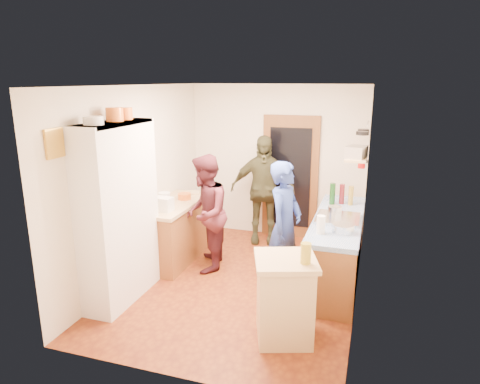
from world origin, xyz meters
The scene contains 44 objects.
floor centered at (0.00, 0.00, -0.01)m, with size 3.00×4.00×0.02m, color brown.
ceiling centered at (0.00, 0.00, 2.61)m, with size 3.00×4.00×0.02m, color silver.
wall_back centered at (0.00, 2.01, 1.30)m, with size 3.00×0.02×2.60m, color beige.
wall_front centered at (0.00, -2.01, 1.30)m, with size 3.00×0.02×2.60m, color beige.
wall_left centered at (-1.51, 0.00, 1.30)m, with size 0.02×4.00×2.60m, color beige.
wall_right centered at (1.51, 0.00, 1.30)m, with size 0.02×4.00×2.60m, color beige.
door_frame centered at (0.25, 1.97, 1.05)m, with size 0.95×0.06×2.10m, color brown.
door_glass centered at (0.25, 1.94, 1.05)m, with size 0.70×0.02×1.70m, color black.
hutch_body centered at (-1.30, -0.80, 1.10)m, with size 0.40×1.20×2.20m, color white.
hutch_top_shelf centered at (-1.30, -0.80, 2.18)m, with size 0.40×1.14×0.04m, color white.
plate_stack centered at (-1.30, -1.14, 2.25)m, with size 0.22×0.22×0.09m, color white.
orange_pot_a centered at (-1.30, -0.74, 2.28)m, with size 0.20×0.20×0.16m, color orange.
orange_pot_b centered at (-1.30, -0.51, 2.27)m, with size 0.16×0.16×0.14m, color orange.
left_counter_base centered at (-1.20, 0.45, 0.42)m, with size 0.60×1.40×0.85m, color brown.
left_counter_top centered at (-1.20, 0.45, 0.88)m, with size 0.64×1.44×0.05m, color tan.
toaster centered at (-1.15, 0.04, 1.00)m, with size 0.26×0.17×0.19m, color white.
kettle centered at (-1.25, 0.27, 1.00)m, with size 0.17×0.17×0.20m, color white.
orange_bowl centered at (-1.12, 0.67, 0.95)m, with size 0.20×0.20×0.09m, color orange.
chopping_board centered at (-1.18, 1.01, 0.91)m, with size 0.30×0.22×0.03m, color tan.
right_counter_base centered at (1.20, 0.50, 0.42)m, with size 0.60×2.20×0.84m, color brown.
right_counter_top centered at (1.20, 0.50, 0.87)m, with size 0.62×2.22×0.06m, color #1B4FA3.
hob centered at (1.20, 0.37, 0.92)m, with size 0.55×0.58×0.04m, color silver.
pot_on_hob centered at (1.15, 0.45, 1.00)m, with size 0.18×0.18×0.12m, color silver.
bottle_a centered at (1.05, 1.08, 1.06)m, with size 0.08×0.08×0.31m, color #143F14.
bottle_b centered at (1.18, 1.15, 1.05)m, with size 0.07×0.07×0.29m, color #591419.
bottle_c centered at (1.31, 1.12, 1.04)m, with size 0.07×0.07×0.28m, color olive.
paper_towel centered at (1.05, -0.20, 1.01)m, with size 0.10×0.10×0.22m, color white.
mixing_bowl centered at (1.30, -0.08, 0.95)m, with size 0.26×0.26×0.10m, color silver.
island_base centered at (0.81, -1.07, 0.43)m, with size 0.55×0.55×0.86m, color tan.
island_top centered at (0.81, -1.07, 0.89)m, with size 0.62×0.62×0.05m, color tan.
cutting_board centered at (0.75, -1.04, 0.90)m, with size 0.35×0.28×0.02m, color white.
oil_jar centered at (1.02, -1.13, 1.02)m, with size 0.11×0.11×0.21m, color #AD9E2D.
pan_rail centered at (1.46, 1.52, 2.05)m, with size 0.02×0.02×0.65m, color silver.
pan_hang_a centered at (1.40, 1.35, 1.92)m, with size 0.18×0.18×0.05m, color black.
pan_hang_b centered at (1.40, 1.55, 1.90)m, with size 0.16×0.16×0.05m, color black.
pan_hang_c centered at (1.40, 1.75, 1.91)m, with size 0.17×0.17×0.05m, color black.
wall_shelf centered at (1.37, 0.45, 1.70)m, with size 0.26×0.42×0.03m, color tan.
radio centered at (1.37, 0.45, 1.79)m, with size 0.22×0.30×0.15m, color silver.
ext_bracket centered at (1.47, 1.70, 1.45)m, with size 0.06×0.10×0.04m, color black.
fire_extinguisher centered at (1.41, 1.70, 1.50)m, with size 0.11×0.11×0.32m, color red.
picture_frame centered at (-1.48, -1.55, 2.05)m, with size 0.03×0.25×0.30m, color gold.
person_hob centered at (0.58, 0.06, 0.84)m, with size 0.61×0.40×1.68m, color navy.
person_left centered at (-0.61, 0.33, 0.84)m, with size 0.81×0.63×1.68m, color #4A1C24.
person_back centered at (-0.12, 1.58, 0.90)m, with size 1.06×0.44×1.81m, color #383820.
Camera 1 is at (1.59, -5.05, 2.67)m, focal length 32.00 mm.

